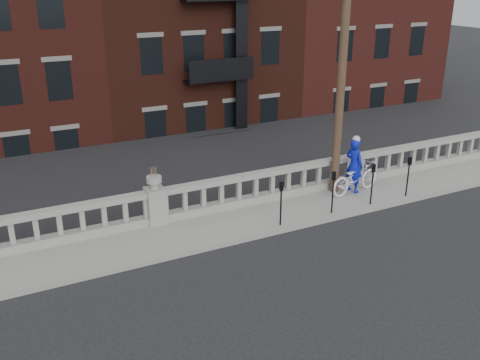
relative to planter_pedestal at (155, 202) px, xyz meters
name	(u,v)px	position (x,y,z in m)	size (l,w,h in m)	color
ground	(211,293)	(0.00, -3.95, -0.83)	(120.00, 120.00, 0.00)	black
sidewalk	(168,238)	(0.00, -0.95, -0.76)	(32.00, 2.20, 0.15)	gray
balustrade	(156,207)	(0.00, 0.00, -0.19)	(28.00, 0.34, 1.03)	gray
planter_pedestal	(155,202)	(0.00, 0.00, 0.00)	(0.55, 0.55, 1.76)	gray
lower_level	(58,55)	(0.56, 19.09, 1.80)	(80.00, 44.00, 20.80)	#605E59
utility_pole	(344,38)	(6.20, -0.35, 4.41)	(1.60, 0.28, 10.00)	#422D1E
parking_meter_b	(281,198)	(3.21, -1.80, 0.17)	(0.10, 0.09, 1.36)	black
parking_meter_c	(333,188)	(5.06, -1.80, 0.17)	(0.10, 0.09, 1.36)	black
parking_meter_d	(373,180)	(6.58, -1.80, 0.17)	(0.10, 0.09, 1.36)	black
parking_meter_e	(408,172)	(8.08, -1.80, 0.17)	(0.10, 0.09, 1.36)	black
bicycle	(355,177)	(6.75, -0.76, -0.14)	(0.71, 2.05, 1.08)	white
cyclist	(354,165)	(6.75, -0.65, 0.25)	(0.68, 0.44, 1.85)	#0C18BF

